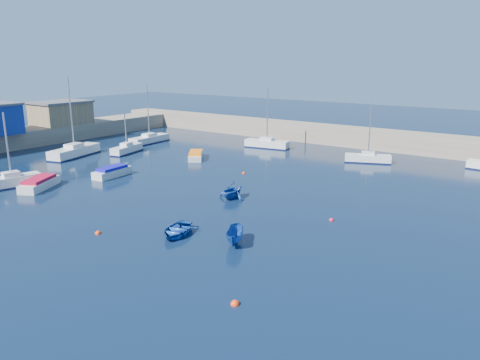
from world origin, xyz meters
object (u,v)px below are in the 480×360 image
Objects in this scene: sailboat_3 at (127,149)px; motorboat_2 at (196,155)px; sailboat_1 at (12,181)px; sailboat_5 at (267,144)px; motorboat_1 at (112,172)px; brick_shed_a at (61,114)px; sailboat_2 at (74,151)px; sailboat_6 at (368,158)px; dinghy_left at (232,190)px; dinghy_center at (177,230)px; motorboat_0 at (39,183)px; dinghy_right at (235,236)px; sailboat_4 at (149,139)px.

motorboat_2 is (10.19, 2.71, -0.13)m from sailboat_3.
sailboat_1 is 0.89× the size of sailboat_5.
sailboat_1 reaches higher than motorboat_2.
sailboat_3 is 10.55m from motorboat_2.
brick_shed_a is at bearing 150.48° from motorboat_1.
sailboat_2 is 1.40× the size of sailboat_6.
sailboat_5 reaches higher than sailboat_6.
motorboat_1 is 1.53× the size of dinghy_left.
sailboat_5 is 35.76m from dinghy_center.
motorboat_1 is at bearing 73.00° from sailboat_1.
dinghy_center is at bearing -31.26° from motorboat_0.
sailboat_2 is 15.97m from motorboat_0.
sailboat_2 reaches higher than sailboat_3.
sailboat_1 reaches higher than motorboat_0.
dinghy_center is at bearing -89.01° from motorboat_2.
motorboat_0 reaches higher than motorboat_2.
sailboat_5 is at bearing 85.42° from sailboat_1.
motorboat_2 is at bearing 140.96° from dinghy_left.
sailboat_3 is 0.86× the size of sailboat_5.
sailboat_3 is 1.54× the size of motorboat_2.
sailboat_2 is at bearing -139.09° from sailboat_3.
dinghy_right is (22.51, -7.75, 0.05)m from motorboat_1.
brick_shed_a is at bearing 130.03° from dinghy_right.
brick_shed_a is at bearing 165.39° from dinghy_left.
motorboat_2 is 1.60× the size of dinghy_right.
sailboat_4 is 21.16m from motorboat_1.
sailboat_1 is at bearing 120.14° from sailboat_6.
sailboat_4 is 14.35m from motorboat_2.
sailboat_1 is at bearing 161.37° from dinghy_center.
sailboat_6 is at bearing -103.37° from sailboat_5.
motorboat_1 is (4.77, 8.82, -0.10)m from sailboat_1.
sailboat_1 is at bearing -142.86° from motorboat_2.
sailboat_5 is 36.72m from dinghy_right.
sailboat_3 is 13.22m from motorboat_1.
sailboat_5 is at bearing 19.30° from sailboat_4.
dinghy_left is (14.41, -11.51, 0.35)m from motorboat_2.
dinghy_right is (2.16, -31.13, 0.02)m from sailboat_6.
sailboat_2 is 6.79m from sailboat_3.
dinghy_left reaches higher than motorboat_2.
dinghy_center is 4.68m from dinghy_right.
sailboat_4 reaches higher than motorboat_0.
sailboat_4 is 1.92× the size of motorboat_2.
sailboat_1 is at bearing 178.36° from motorboat_0.
sailboat_1 is 1.02× the size of sailboat_6.
sailboat_2 is 3.37× the size of dinghy_left.
brick_shed_a is at bearing 103.01° from sailboat_5.
sailboat_1 reaches higher than dinghy_left.
sailboat_3 is 19.92m from sailboat_5.
sailboat_5 is at bearing 34.36° from sailboat_2.
sailboat_1 reaches higher than sailboat_6.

